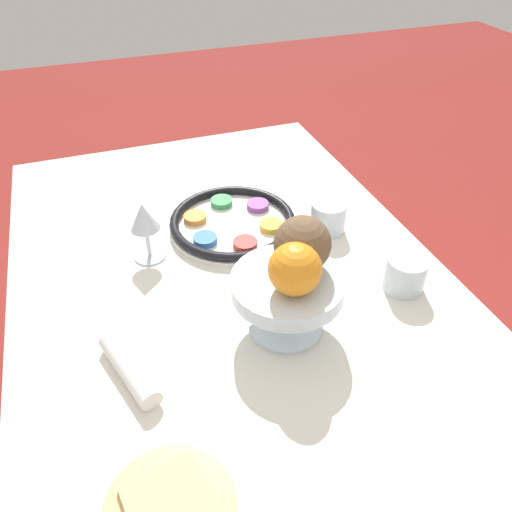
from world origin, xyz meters
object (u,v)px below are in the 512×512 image
at_px(seder_plate, 233,222).
at_px(cup_near, 405,274).
at_px(coconut, 302,244).
at_px(orange_fruit, 295,269).
at_px(bread_plate, 170,507).
at_px(cup_mid, 328,217).
at_px(napkin_roll, 129,369).
at_px(fruit_stand, 287,291).
at_px(wine_glass, 144,220).

bearing_deg(seder_plate, cup_near, 39.55).
bearing_deg(coconut, orange_fruit, -34.74).
bearing_deg(bread_plate, cup_mid, 136.73).
bearing_deg(orange_fruit, coconut, 145.26).
xyz_separation_m(napkin_roll, cup_near, (-0.04, 0.54, 0.02)).
bearing_deg(coconut, seder_plate, -174.57).
xyz_separation_m(napkin_roll, cup_mid, (-0.26, 0.48, 0.02)).
bearing_deg(cup_mid, fruit_stand, -39.51).
xyz_separation_m(orange_fruit, coconut, (-0.05, 0.03, 0.01)).
relative_size(orange_fruit, bread_plate, 0.50).
height_order(seder_plate, cup_near, cup_near).
relative_size(fruit_stand, cup_mid, 2.45).
bearing_deg(seder_plate, coconut, 5.43).
relative_size(coconut, cup_near, 1.23).
bearing_deg(bread_plate, fruit_stand, 133.44).
height_order(wine_glass, cup_mid, wine_glass).
distance_m(orange_fruit, cup_near, 0.29).
relative_size(fruit_stand, orange_fruit, 2.24).
height_order(orange_fruit, bread_plate, orange_fruit).
relative_size(cup_near, cup_mid, 1.00).
relative_size(wine_glass, cup_mid, 1.67).
bearing_deg(orange_fruit, wine_glass, -148.40).
distance_m(wine_glass, cup_near, 0.53).
xyz_separation_m(seder_plate, napkin_roll, (0.34, -0.28, 0.00)).
height_order(orange_fruit, napkin_roll, orange_fruit).
bearing_deg(wine_glass, bread_plate, -7.49).
bearing_deg(fruit_stand, orange_fruit, -2.93).
xyz_separation_m(cup_near, cup_mid, (-0.23, -0.05, 0.00)).
relative_size(bread_plate, napkin_roll, 1.08).
distance_m(coconut, cup_mid, 0.31).
xyz_separation_m(seder_plate, cup_mid, (0.08, 0.20, 0.02)).
distance_m(bread_plate, cup_near, 0.59).
relative_size(napkin_roll, cup_near, 2.05).
bearing_deg(wine_glass, seder_plate, 101.80).
bearing_deg(cup_near, fruit_stand, -85.65).
height_order(wine_glass, orange_fruit, orange_fruit).
xyz_separation_m(bread_plate, cup_near, (-0.27, 0.52, 0.03)).
xyz_separation_m(fruit_stand, bread_plate, (0.25, -0.26, -0.08)).
relative_size(wine_glass, cup_near, 1.67).
relative_size(seder_plate, wine_glass, 2.17).
xyz_separation_m(orange_fruit, cup_mid, (-0.27, 0.20, -0.12)).
xyz_separation_m(seder_plate, orange_fruit, (0.35, -0.01, 0.14)).
relative_size(orange_fruit, cup_mid, 1.10).
bearing_deg(seder_plate, bread_plate, -24.95).
distance_m(coconut, cup_near, 0.26).
height_order(wine_glass, bread_plate, wine_glass).
relative_size(wine_glass, orange_fruit, 1.52).
xyz_separation_m(seder_plate, fruit_stand, (0.33, -0.00, 0.07)).
bearing_deg(cup_near, orange_fruit, -79.53).
xyz_separation_m(seder_plate, coconut, (0.30, 0.03, 0.15)).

